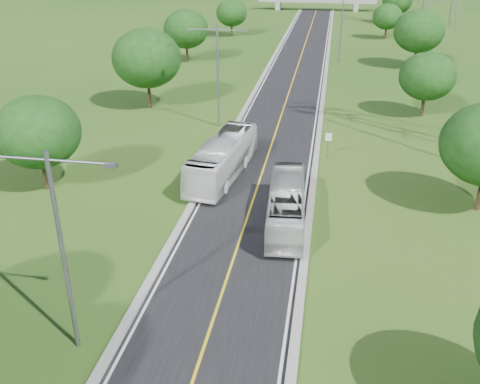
# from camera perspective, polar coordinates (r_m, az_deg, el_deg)

# --- Properties ---
(ground) EXTENTS (260.00, 260.00, 0.00)m
(ground) POSITION_cam_1_polar(r_m,az_deg,el_deg) (68.81, 5.32, 10.71)
(ground) COLOR #1F4A14
(ground) RESTS_ON ground
(road) EXTENTS (8.00, 150.00, 0.06)m
(road) POSITION_cam_1_polar(r_m,az_deg,el_deg) (74.60, 5.72, 11.90)
(road) COLOR black
(road) RESTS_ON ground
(curb_left) EXTENTS (0.50, 150.00, 0.22)m
(curb_left) POSITION_cam_1_polar(r_m,az_deg,el_deg) (74.99, 2.41, 12.14)
(curb_left) COLOR gray
(curb_left) RESTS_ON ground
(curb_right) EXTENTS (0.50, 150.00, 0.22)m
(curb_right) POSITION_cam_1_polar(r_m,az_deg,el_deg) (74.41, 9.05, 11.74)
(curb_right) COLOR gray
(curb_right) RESTS_ON ground
(speed_limit_sign) EXTENTS (0.55, 0.09, 2.40)m
(speed_limit_sign) POSITION_cam_1_polar(r_m,az_deg,el_deg) (47.13, 9.40, 5.36)
(speed_limit_sign) COLOR slate
(speed_limit_sign) RESTS_ON ground
(overpass) EXTENTS (30.00, 3.00, 3.20)m
(overpass) POSITION_cam_1_polar(r_m,az_deg,el_deg) (147.17, 8.20, 19.55)
(overpass) COLOR gray
(overpass) RESTS_ON ground
(streetlight_near_left) EXTENTS (5.90, 0.25, 10.00)m
(streetlight_near_left) POSITION_cam_1_polar(r_m,az_deg,el_deg) (24.40, -18.62, -4.70)
(streetlight_near_left) COLOR slate
(streetlight_near_left) RESTS_ON ground
(streetlight_mid_left) EXTENTS (5.90, 0.25, 10.00)m
(streetlight_mid_left) POSITION_cam_1_polar(r_m,az_deg,el_deg) (53.77, -2.39, 13.06)
(streetlight_mid_left) COLOR slate
(streetlight_mid_left) RESTS_ON ground
(streetlight_far_right) EXTENTS (5.90, 0.25, 10.00)m
(streetlight_far_right) POSITION_cam_1_polar(r_m,az_deg,el_deg) (85.12, 10.80, 17.37)
(streetlight_far_right) COLOR slate
(streetlight_far_right) RESTS_ON ground
(tree_lb) EXTENTS (6.30, 6.30, 7.33)m
(tree_lb) POSITION_cam_1_polar(r_m,az_deg,el_deg) (42.30, -20.77, 6.01)
(tree_lb) COLOR black
(tree_lb) RESTS_ON ground
(tree_lc) EXTENTS (7.56, 7.56, 8.79)m
(tree_lc) POSITION_cam_1_polar(r_m,az_deg,el_deg) (60.97, -9.93, 13.88)
(tree_lc) COLOR black
(tree_lc) RESTS_ON ground
(tree_ld) EXTENTS (6.72, 6.72, 7.82)m
(tree_ld) POSITION_cam_1_polar(r_m,az_deg,el_deg) (84.23, -5.79, 16.91)
(tree_ld) COLOR black
(tree_ld) RESTS_ON ground
(tree_le) EXTENTS (5.88, 5.88, 6.84)m
(tree_le) POSITION_cam_1_polar(r_m,az_deg,el_deg) (106.94, -0.91, 18.56)
(tree_le) COLOR black
(tree_le) RESTS_ON ground
(tree_rc) EXTENTS (5.88, 5.88, 6.84)m
(tree_rc) POSITION_cam_1_polar(r_m,az_deg,el_deg) (60.64, 19.36, 11.56)
(tree_rc) COLOR black
(tree_rc) RESTS_ON ground
(tree_rd) EXTENTS (7.14, 7.14, 8.30)m
(tree_rd) POSITION_cam_1_polar(r_m,az_deg,el_deg) (84.09, 18.55, 15.97)
(tree_rd) COLOR black
(tree_rd) RESTS_ON ground
(tree_re) EXTENTS (5.46, 5.46, 6.35)m
(tree_re) POSITION_cam_1_polar(r_m,az_deg,el_deg) (107.59, 15.45, 17.58)
(tree_re) COLOR black
(tree_re) RESTS_ON ground
(tree_rf) EXTENTS (6.30, 6.30, 7.33)m
(tree_rf) POSITION_cam_1_polar(r_m,az_deg,el_deg) (127.63, 16.43, 18.91)
(tree_rf) COLOR black
(tree_rf) RESTS_ON ground
(bus_outbound) EXTENTS (2.95, 10.02, 2.75)m
(bus_outbound) POSITION_cam_1_polar(r_m,az_deg,el_deg) (35.87, 4.96, -1.41)
(bus_outbound) COLOR beige
(bus_outbound) RESTS_ON road
(bus_inbound) EXTENTS (4.06, 11.61, 3.16)m
(bus_inbound) POSITION_cam_1_polar(r_m,az_deg,el_deg) (42.81, -1.86, 3.64)
(bus_inbound) COLOR white
(bus_inbound) RESTS_ON road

